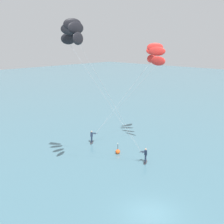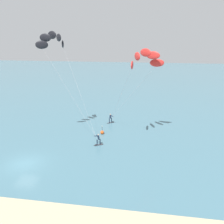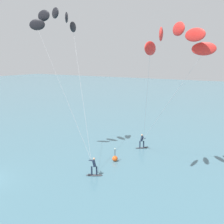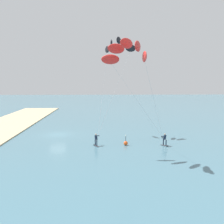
{
  "view_description": "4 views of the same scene",
  "coord_description": "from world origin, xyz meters",
  "views": [
    {
      "loc": [
        -17.1,
        -11.9,
        13.45
      ],
      "look_at": [
        6.46,
        10.37,
        5.44
      ],
      "focal_mm": 46.68,
      "sensor_mm": 36.0,
      "label": 1
    },
    {
      "loc": [
        14.27,
        -23.48,
        14.65
      ],
      "look_at": [
        9.13,
        9.96,
        3.85
      ],
      "focal_mm": 37.99,
      "sensor_mm": 36.0,
      "label": 2
    },
    {
      "loc": [
        21.39,
        -12.51,
        10.3
      ],
      "look_at": [
        7.84,
        9.26,
        5.32
      ],
      "focal_mm": 44.59,
      "sensor_mm": 36.0,
      "label": 3
    },
    {
      "loc": [
        41.86,
        7.18,
        8.68
      ],
      "look_at": [
        6.71,
        8.56,
        4.44
      ],
      "focal_mm": 41.87,
      "sensor_mm": 36.0,
      "label": 4
    }
  ],
  "objects": [
    {
      "name": "kitesurfer_mid_water",
      "position": [
        0.9,
        9.69,
        13.63
      ],
      "size": [
        9.61,
        6.59,
        15.41
      ],
      "color": "#333338",
      "rests_on": "ground"
    },
    {
      "name": "marker_buoy",
      "position": [
        7.5,
        10.38,
        0.3
      ],
      "size": [
        0.56,
        0.56,
        1.38
      ],
      "color": "#EA5119",
      "rests_on": "ground"
    },
    {
      "name": "ground_plane",
      "position": [
        0.0,
        0.0,
        0.0
      ],
      "size": [
        240.0,
        240.0,
        0.0
      ],
      "primitive_type": "plane",
      "color": "#426B7A"
    },
    {
      "name": "kitesurfer_nearshore",
      "position": [
        13.54,
        10.02,
        11.41
      ],
      "size": [
        9.14,
        9.05,
        13.14
      ],
      "color": "#333338",
      "rests_on": "ground"
    }
  ]
}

